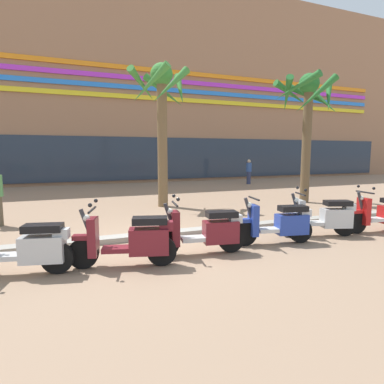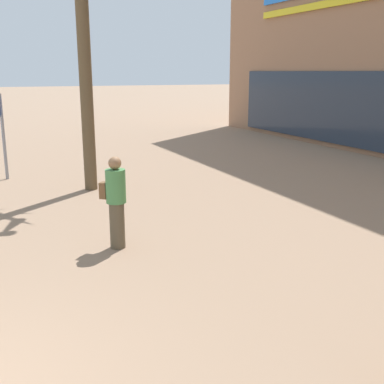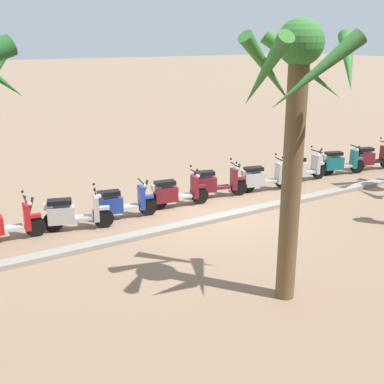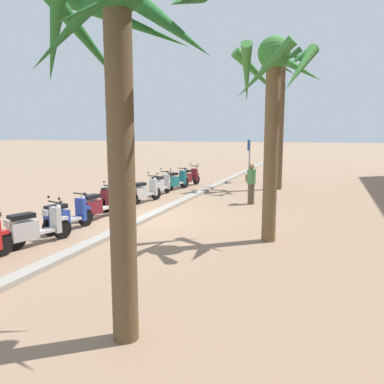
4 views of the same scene
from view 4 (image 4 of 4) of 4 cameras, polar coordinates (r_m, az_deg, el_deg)
name	(u,v)px [view 4 (image 4 of 4)]	position (r m, az deg, el deg)	size (l,w,h in m)	color
ground_plane	(137,216)	(13.27, -8.15, -3.57)	(200.00, 200.00, 0.00)	#93755B
curb_strip	(150,216)	(13.04, -6.15, -3.48)	(60.00, 0.36, 0.12)	gray
scooter_maroon_second_in_line	(188,177)	(20.49, -0.52, 2.19)	(1.69, 0.74, 1.17)	black
scooter_teal_far_back	(176,181)	(19.14, -2.43, 1.70)	(1.68, 0.77, 1.04)	black
scooter_silver_mid_centre	(161,185)	(17.47, -4.65, 1.02)	(1.79, 0.56, 1.17)	black
scooter_silver_mid_rear	(144,191)	(15.75, -7.08, 0.07)	(1.79, 0.72, 1.17)	black
scooter_maroon_tail_end	(117,197)	(14.39, -10.98, -0.79)	(1.83, 0.77, 1.17)	black
scooter_maroon_mid_front	(98,205)	(13.06, -13.66, -1.90)	(1.83, 0.63, 1.17)	black
scooter_blue_gap_after_mid	(65,216)	(11.62, -18.18, -3.42)	(1.79, 0.67, 1.04)	black
scooter_silver_last_in_row	(34,228)	(10.50, -22.23, -4.87)	(1.75, 0.82, 1.17)	black
crossing_sign	(249,156)	(22.16, 8.40, 5.30)	(0.60, 0.12, 2.40)	#939399
palm_tree_far_corner	(121,53)	(5.16, -10.37, 19.51)	(2.62, 2.57, 5.02)	brown
palm_tree_mid_walkway	(282,82)	(19.80, 13.15, 15.54)	(2.42, 2.51, 6.80)	brown
palm_tree_near_sign	(273,94)	(10.13, 11.78, 13.97)	(2.30, 2.41, 5.14)	brown
pedestrian_window_shopping	(251,183)	(15.44, 8.70, 1.36)	(0.41, 0.44, 1.61)	brown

